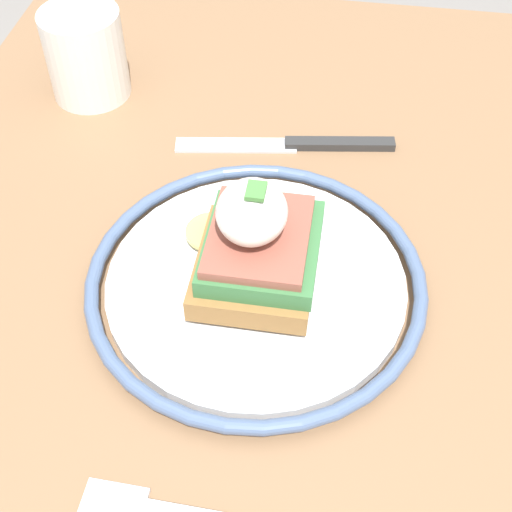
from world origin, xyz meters
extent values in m
cube|color=#846042|center=(0.00, 0.00, 0.72)|extent=(0.87, 0.66, 0.03)
cylinder|color=#846042|center=(0.38, -0.27, 0.35)|extent=(0.06, 0.06, 0.71)
cylinder|color=#846042|center=(0.38, 0.27, 0.35)|extent=(0.06, 0.06, 0.71)
cylinder|color=silver|center=(0.02, 0.03, 0.74)|extent=(0.21, 0.21, 0.01)
torus|color=slate|center=(0.02, 0.03, 0.75)|extent=(0.24, 0.24, 0.01)
cube|color=olive|center=(0.02, 0.03, 0.76)|extent=(0.09, 0.08, 0.02)
cube|color=#38703D|center=(0.03, 0.03, 0.78)|extent=(0.09, 0.08, 0.01)
cube|color=brown|center=(0.03, 0.03, 0.79)|extent=(0.08, 0.07, 0.01)
ellipsoid|color=white|center=(0.03, 0.03, 0.81)|extent=(0.05, 0.05, 0.04)
cylinder|color=#EAD166|center=(0.06, 0.07, 0.76)|extent=(0.04, 0.04, 0.00)
cube|color=#47843D|center=(0.02, 0.03, 0.83)|extent=(0.02, 0.01, 0.00)
cube|color=silver|center=(-0.14, 0.08, 0.74)|extent=(0.02, 0.04, 0.00)
cube|color=#2D2D2D|center=(0.19, -0.02, 0.74)|extent=(0.03, 0.09, 0.01)
cube|color=silver|center=(0.18, 0.07, 0.74)|extent=(0.03, 0.10, 0.00)
cylinder|color=white|center=(0.23, 0.22, 0.78)|extent=(0.07, 0.07, 0.08)
cylinder|color=#472819|center=(0.23, 0.22, 0.82)|extent=(0.06, 0.06, 0.00)
camera|label=1|loc=(-0.29, -0.02, 1.13)|focal=50.00mm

